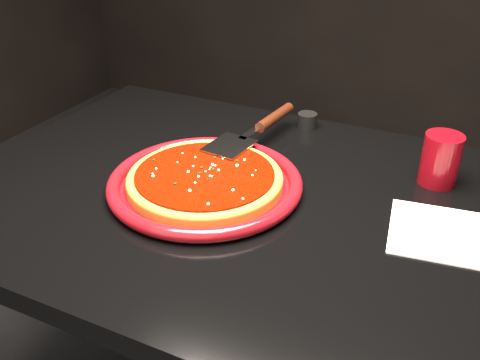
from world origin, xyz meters
name	(u,v)px	position (x,y,z in m)	size (l,w,h in m)	color
table	(260,340)	(0.00, 0.00, 0.38)	(1.20, 0.80, 0.75)	black
plate	(205,183)	(-0.11, -0.02, 0.76)	(0.38, 0.38, 0.03)	maroon
pizza_crust	(205,181)	(-0.11, -0.02, 0.77)	(0.30, 0.30, 0.02)	olive
pizza_crust_rim	(205,178)	(-0.11, -0.02, 0.78)	(0.30, 0.30, 0.02)	olive
pizza_sauce	(205,175)	(-0.11, -0.02, 0.78)	(0.27, 0.27, 0.01)	#740E00
parmesan_dusting	(205,172)	(-0.11, -0.02, 0.79)	(0.26, 0.26, 0.01)	#F5EBC3
basil_flecks	(205,172)	(-0.11, -0.02, 0.79)	(0.24, 0.24, 0.00)	black
pizza_server	(255,129)	(-0.10, 0.18, 0.80)	(0.10, 0.34, 0.03)	#B0B3B7
cup	(441,159)	(0.28, 0.20, 0.80)	(0.07, 0.07, 0.10)	maroon
napkin_a	(441,233)	(0.32, 0.02, 0.75)	(0.17, 0.17, 0.00)	silver
ramekin	(307,121)	(-0.04, 0.34, 0.77)	(0.05, 0.05, 0.04)	black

